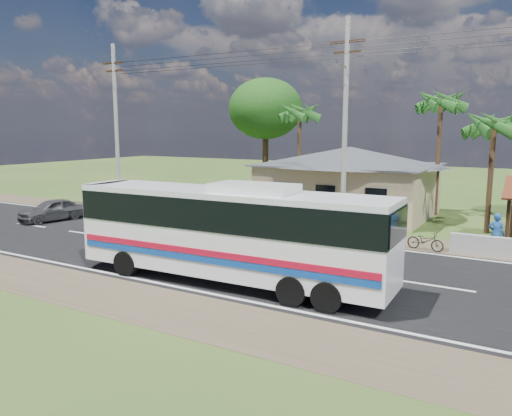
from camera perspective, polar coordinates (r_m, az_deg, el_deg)
The scene contains 12 objects.
ground at distance 22.26m, azimuth -3.45°, elevation -5.38°, with size 120.00×120.00×0.00m, color #2D491A.
road at distance 22.26m, azimuth -3.45°, elevation -5.36°, with size 120.00×16.00×0.03m.
house at distance 32.95m, azimuth 10.60°, elevation 3.85°, with size 12.40×10.00×5.00m.
utility_poles at distance 26.14m, azimuth 9.44°, elevation 9.42°, with size 32.80×2.22×11.00m.
palm_near at distance 29.05m, azimuth 25.57°, elevation 8.51°, with size 2.80×2.80×6.70m.
palm_mid at distance 34.01m, azimuth 20.40°, elevation 11.22°, with size 2.80×2.80×8.20m.
palm_far at distance 37.53m, azimuth 5.03°, elevation 10.75°, with size 2.80×2.80×7.70m.
tree_behind_house at distance 41.14m, azimuth 1.10°, elevation 11.24°, with size 6.00×6.00×9.61m.
coach_bus at distance 17.82m, azimuth -3.00°, elevation -2.09°, with size 11.93×2.91×3.68m.
motorcycle at distance 24.26m, azimuth 18.79°, elevation -3.56°, with size 0.60×1.71×0.90m, color black.
person at distance 24.45m, azimuth 25.76°, elevation -2.70°, with size 0.69×0.45×1.89m, color navy.
small_car at distance 32.67m, azimuth -22.28°, elevation -0.21°, with size 1.59×3.94×1.34m, color #323235.
Camera 1 is at (11.95, -17.95, 5.54)m, focal length 35.00 mm.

